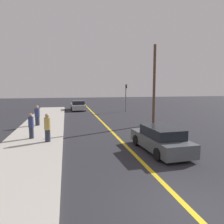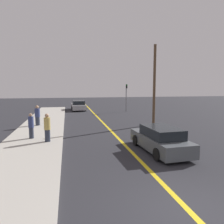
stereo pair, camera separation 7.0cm
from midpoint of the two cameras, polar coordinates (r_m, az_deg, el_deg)
The scene contains 10 objects.
ground_plane at distance 7.08m, azimuth 20.27°, elevation -23.68°, with size 120.00×120.00×0.00m, color #28282D.
road_center_line at distance 23.63m, azimuth -3.56°, elevation -1.73°, with size 0.20×60.00×0.01m.
sidewalk_left at distance 20.69m, azimuth -17.62°, elevation -3.09°, with size 3.64×30.35×0.15m.
car_near_right_lane at distance 12.18m, azimuth 12.37°, elevation -7.01°, with size 2.05×4.61×1.37m.
car_ahead_center at distance 32.14m, azimuth -8.92°, elevation 1.69°, with size 2.06×4.81×1.39m.
pedestrian_near_curb at distance 13.89m, azimuth -16.66°, elevation -3.95°, with size 0.38×0.38×1.73m.
pedestrian_mid_group at distance 15.07m, azimuth -20.50°, elevation -3.42°, with size 0.34×0.34×1.64m.
pedestrian_far_standing at distance 19.81m, azimuth -19.05°, elevation -0.89°, with size 0.43×0.43×1.72m.
traffic_light at distance 29.68m, azimuth 3.58°, elevation 4.51°, with size 0.18×0.40×3.72m.
utility_pole at distance 20.07m, azimuth 10.85°, elevation 6.87°, with size 0.24×0.24×7.16m.
Camera 1 is at (-3.41, -5.10, 3.56)m, focal length 35.00 mm.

